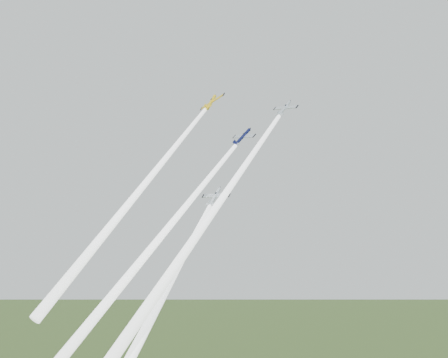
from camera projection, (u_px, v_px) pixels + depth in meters
The scene contains 8 objects.
plane_yellow at pixel (211, 102), 147.17m from camera, with size 8.61×8.54×1.35m, color yellow, non-canonical shape.
smoke_trail_yellow at pixel (134, 197), 124.17m from camera, with size 2.28×2.28×67.91m, color white, non-canonical shape.
plane_navy at pixel (242, 137), 132.01m from camera, with size 7.39×7.33×1.16m, color #0D123D, non-canonical shape.
smoke_trail_navy at pixel (149, 251), 112.24m from camera, with size 2.28×2.28×67.14m, color white, non-canonical shape.
plane_silver_right at pixel (284, 108), 132.31m from camera, with size 6.82×6.77×1.07m, color silver, non-canonical shape.
smoke_trail_silver_right at pixel (206, 222), 109.03m from camera, with size 2.28×2.28×70.86m, color white, non-canonical shape.
plane_silver_low at pixel (215, 196), 125.28m from camera, with size 7.06×7.00×1.11m, color silver, non-canonical shape.
smoke_trail_silver_low at pixel (159, 303), 104.42m from camera, with size 2.28×2.28×53.74m, color white, non-canonical shape.
Camera 1 is at (73.04, -112.10, 73.90)m, focal length 45.00 mm.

